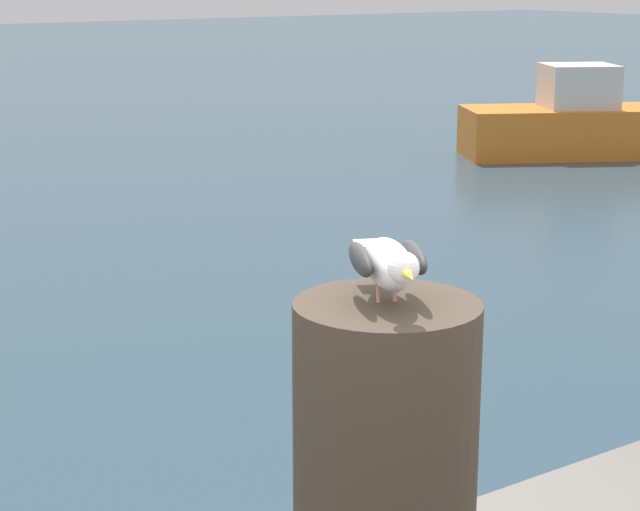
{
  "coord_description": "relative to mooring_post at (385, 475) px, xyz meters",
  "views": [
    {
      "loc": [
        -1.51,
        -2.14,
        2.92
      ],
      "look_at": [
        -0.13,
        -0.13,
        2.29
      ],
      "focal_mm": 62.49,
      "sensor_mm": 36.0,
      "label": 1
    }
  ],
  "objects": [
    {
      "name": "seagull",
      "position": [
        -0.0,
        -0.01,
        0.48
      ],
      "size": [
        0.21,
        0.37,
        0.14
      ],
      "color": "tan",
      "rests_on": "mooring_post"
    },
    {
      "name": "mooring_post",
      "position": [
        0.0,
        0.0,
        0.0
      ],
      "size": [
        0.4,
        0.4,
        0.79
      ],
      "primitive_type": "cylinder",
      "color": "#382D23",
      "rests_on": "harbor_quay"
    }
  ]
}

